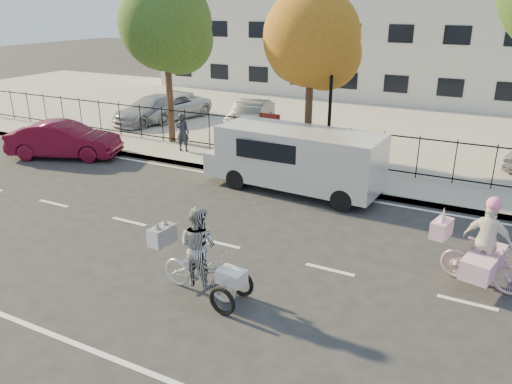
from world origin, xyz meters
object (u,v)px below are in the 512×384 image
Objects in this scene: unicorn_bike at (483,254)px; red_sedan at (64,140)px; white_van at (296,158)px; lot_car_c at (250,115)px; lamppost at (331,87)px; pedestrian at (183,132)px; lot_car_a at (152,109)px; zebra_trike at (199,261)px; lot_car_b at (170,107)px.

red_sedan is at bearing 92.11° from unicorn_bike.
unicorn_bike is 0.49× the size of red_sedan.
red_sedan is (-9.70, -0.70, -0.42)m from white_van.
lot_car_c is (-5.04, 6.37, -0.32)m from white_van.
lamppost is 1.07× the size of lot_car_c.
white_van is 9.73m from red_sedan.
unicorn_bike is 1.38× the size of pedestrian.
lot_car_a is (-10.15, 5.48, -0.34)m from white_van.
red_sedan is at bearing -76.56° from lot_car_a.
red_sedan is (-9.98, -3.00, -2.40)m from lamppost.
unicorn_bike reaches higher than lot_car_c.
white_van is at bearing -19.12° from lot_car_a.
lot_car_a is 1.11× the size of lot_car_c.
lamppost reaches higher than zebra_trike.
lot_car_b is at bearing -59.22° from pedestrian.
pedestrian is (-6.35, 8.50, 0.16)m from zebra_trike.
lamppost is 0.73× the size of white_van.
pedestrian is (3.98, 2.49, 0.21)m from red_sedan.
unicorn_bike is at bearing -53.12° from lot_car_c.
unicorn_bike is (5.28, 3.05, 0.01)m from zebra_trike.
lamppost is at bearing 7.68° from zebra_trike.
unicorn_bike reaches higher than lot_car_b.
red_sedan is at bearing 65.30° from zebra_trike.
lamppost is 0.97× the size of lot_car_a.
lamppost is 11.15m from lot_car_a.
red_sedan is 4.70m from pedestrian.
lot_car_c is (5.11, 0.89, 0.02)m from lot_car_a.
white_van is at bearing 71.10° from unicorn_bike.
lot_car_b is at bearing 43.74° from zebra_trike.
pedestrian is 6.23m from lot_car_b.
zebra_trike is 0.52× the size of lot_car_a.
lot_car_b is 1.10× the size of lot_car_c.
lamppost is at bearing 174.74° from pedestrian.
white_van reaches higher than zebra_trike.
pedestrian is at bearing -109.03° from lot_car_c.
lamppost is 9.31m from zebra_trike.
pedestrian is 0.38× the size of lot_car_c.
lot_car_a is at bearing -17.49° from red_sedan.
lamppost is at bearing -48.04° from lot_car_c.
unicorn_bike is 18.49m from lot_car_a.
lamppost is 11.17m from lot_car_b.
zebra_trike is at bearing -39.15° from lot_car_b.
unicorn_bike is at bearing -46.63° from lamppost.
lot_car_a is at bearing 155.08° from white_van.
lamppost is 2.02× the size of unicorn_bike.
white_van is (-5.92, 3.66, 0.36)m from unicorn_bike.
zebra_trike reaches higher than lot_car_b.
pedestrian is at bearing -36.59° from lot_car_b.
white_van is at bearing 10.88° from zebra_trike.
lot_car_a is (-10.44, 3.18, -2.31)m from lamppost.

